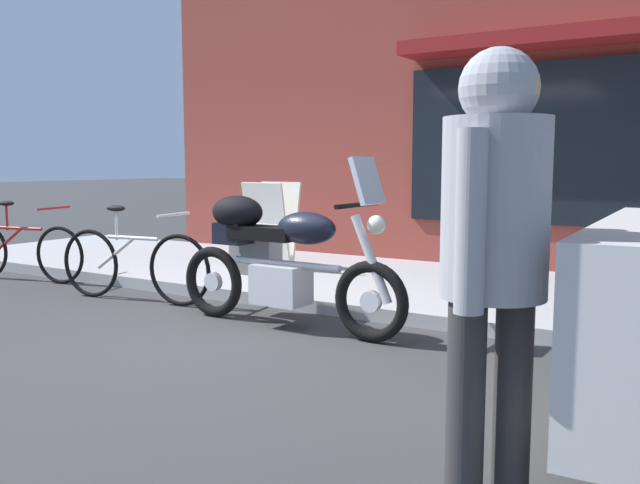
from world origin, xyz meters
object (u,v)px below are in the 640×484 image
pedestrian_walking (495,233)px  sandwich_board_sign (272,225)px  touring_motorcycle (275,254)px  parked_bicycle (133,263)px  second_bicycle_by_cafe (21,250)px

pedestrian_walking → sandwich_board_sign: (-3.83, 3.98, -0.47)m
touring_motorcycle → sandwich_board_sign: 2.31m
touring_motorcycle → parked_bicycle: 1.76m
touring_motorcycle → sandwich_board_sign: touring_motorcycle is taller
parked_bicycle → touring_motorcycle: bearing=-2.6°
parked_bicycle → pedestrian_walking: 4.80m
pedestrian_walking → second_bicycle_by_cafe: 6.63m
second_bicycle_by_cafe → parked_bicycle: bearing=-4.3°
parked_bicycle → second_bicycle_by_cafe: 1.96m
parked_bicycle → sandwich_board_sign: 1.84m
pedestrian_walking → parked_bicycle: bearing=152.4°
pedestrian_walking → second_bicycle_by_cafe: size_ratio=1.02×
parked_bicycle → sandwich_board_sign: sandwich_board_sign is taller
second_bicycle_by_cafe → pedestrian_walking: bearing=-20.8°
sandwich_board_sign → second_bicycle_by_cafe: (-2.33, -1.63, -0.26)m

